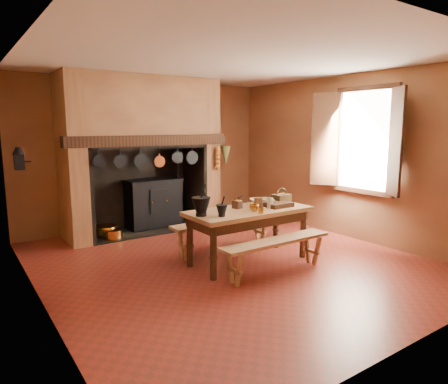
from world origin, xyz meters
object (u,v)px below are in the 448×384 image
mixing_bowl (262,202)px  iron_range (154,202)px  work_table (249,218)px  wicker_basket (281,198)px  bench_front (276,248)px  coffee_grinder (237,204)px

mixing_bowl → iron_range: bearing=104.3°
work_table → mixing_bowl: mixing_bowl is taller
mixing_bowl → work_table: bearing=-157.8°
wicker_basket → iron_range: bearing=107.7°
bench_front → coffee_grinder: coffee_grinder is taller
wicker_basket → mixing_bowl: bearing=155.6°
iron_range → coffee_grinder: 2.51m
coffee_grinder → mixing_bowl: 0.47m
coffee_grinder → mixing_bowl: bearing=-13.1°
wicker_basket → work_table: bearing=-178.9°
bench_front → wicker_basket: (0.65, 0.62, 0.50)m
iron_range → work_table: iron_range is taller
bench_front → mixing_bowl: mixing_bowl is taller
work_table → coffee_grinder: coffee_grinder is taller
work_table → bench_front: 0.66m
iron_range → work_table: 2.64m
bench_front → coffee_grinder: size_ratio=9.53×
work_table → coffee_grinder: size_ratio=10.23×
coffee_grinder → wicker_basket: bearing=-22.6°
work_table → wicker_basket: 0.68m
work_table → coffee_grinder: bearing=125.6°
iron_range → coffee_grinder: bearing=-86.2°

